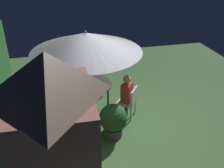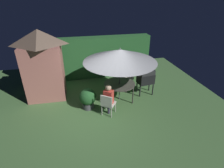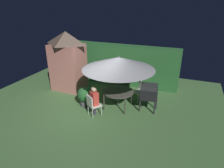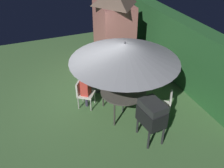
{
  "view_description": "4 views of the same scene",
  "coord_description": "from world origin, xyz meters",
  "px_view_note": "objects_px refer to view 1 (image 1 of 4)",
  "views": [
    {
      "loc": [
        -5.32,
        1.61,
        4.17
      ],
      "look_at": [
        0.13,
        0.32,
        1.16
      ],
      "focal_mm": 40.35,
      "sensor_mm": 36.0,
      "label": 1
    },
    {
      "loc": [
        -0.83,
        -5.81,
        4.32
      ],
      "look_at": [
        0.62,
        0.7,
        0.85
      ],
      "focal_mm": 28.94,
      "sensor_mm": 36.0,
      "label": 2
    },
    {
      "loc": [
        3.53,
        -6.29,
        4.32
      ],
      "look_at": [
        0.71,
        0.77,
        1.09
      ],
      "focal_mm": 31.21,
      "sensor_mm": 36.0,
      "label": 3
    },
    {
      "loc": [
        6.32,
        -1.66,
        4.93
      ],
      "look_at": [
        0.82,
        0.52,
        0.99
      ],
      "focal_mm": 39.73,
      "sensor_mm": 36.0,
      "label": 4
    }
  ],
  "objects_px": {
    "bbq_grill": "(76,65)",
    "potted_plant_by_shed": "(113,120)",
    "chair_near_shed": "(129,100)",
    "garden_shed": "(55,139)",
    "patio_table": "(88,86)",
    "patio_umbrella": "(86,42)",
    "person_in_red": "(127,91)",
    "chair_far_side": "(53,84)"
  },
  "relations": [
    {
      "from": "patio_table",
      "to": "patio_umbrella",
      "type": "xyz_separation_m",
      "value": [
        -0.0,
        -0.0,
        1.3
      ]
    },
    {
      "from": "potted_plant_by_shed",
      "to": "person_in_red",
      "type": "xyz_separation_m",
      "value": [
        0.75,
        -0.55,
        0.31
      ]
    },
    {
      "from": "bbq_grill",
      "to": "potted_plant_by_shed",
      "type": "bearing_deg",
      "value": -167.4
    },
    {
      "from": "bbq_grill",
      "to": "person_in_red",
      "type": "distance_m",
      "value": 2.27
    },
    {
      "from": "garden_shed",
      "to": "person_in_red",
      "type": "distance_m",
      "value": 3.16
    },
    {
      "from": "potted_plant_by_shed",
      "to": "person_in_red",
      "type": "height_order",
      "value": "person_in_red"
    },
    {
      "from": "patio_table",
      "to": "chair_far_side",
      "type": "distance_m",
      "value": 1.25
    },
    {
      "from": "patio_table",
      "to": "chair_far_side",
      "type": "relative_size",
      "value": 1.49
    },
    {
      "from": "garden_shed",
      "to": "chair_far_side",
      "type": "bearing_deg",
      "value": 0.65
    },
    {
      "from": "chair_far_side",
      "to": "potted_plant_by_shed",
      "type": "bearing_deg",
      "value": -147.09
    },
    {
      "from": "chair_near_shed",
      "to": "potted_plant_by_shed",
      "type": "xyz_separation_m",
      "value": [
        -0.7,
        0.62,
        -0.05
      ]
    },
    {
      "from": "patio_table",
      "to": "bbq_grill",
      "type": "xyz_separation_m",
      "value": [
        1.28,
        0.22,
        0.13
      ]
    },
    {
      "from": "bbq_grill",
      "to": "person_in_red",
      "type": "xyz_separation_m",
      "value": [
        -1.95,
        -1.16,
        -0.06
      ]
    },
    {
      "from": "bbq_grill",
      "to": "chair_near_shed",
      "type": "relative_size",
      "value": 1.33
    },
    {
      "from": "chair_far_side",
      "to": "person_in_red",
      "type": "height_order",
      "value": "person_in_red"
    },
    {
      "from": "patio_umbrella",
      "to": "chair_far_side",
      "type": "height_order",
      "value": "patio_umbrella"
    },
    {
      "from": "garden_shed",
      "to": "patio_table",
      "type": "height_order",
      "value": "garden_shed"
    },
    {
      "from": "garden_shed",
      "to": "potted_plant_by_shed",
      "type": "height_order",
      "value": "garden_shed"
    },
    {
      "from": "patio_umbrella",
      "to": "bbq_grill",
      "type": "relative_size",
      "value": 2.49
    },
    {
      "from": "patio_umbrella",
      "to": "chair_near_shed",
      "type": "relative_size",
      "value": 3.32
    },
    {
      "from": "chair_near_shed",
      "to": "potted_plant_by_shed",
      "type": "height_order",
      "value": "chair_near_shed"
    },
    {
      "from": "chair_far_side",
      "to": "bbq_grill",
      "type": "bearing_deg",
      "value": -54.82
    },
    {
      "from": "patio_umbrella",
      "to": "bbq_grill",
      "type": "xyz_separation_m",
      "value": [
        1.28,
        0.22,
        -1.18
      ]
    },
    {
      "from": "patio_umbrella",
      "to": "potted_plant_by_shed",
      "type": "relative_size",
      "value": 3.4
    },
    {
      "from": "patio_table",
      "to": "bbq_grill",
      "type": "relative_size",
      "value": 1.12
    },
    {
      "from": "patio_umbrella",
      "to": "person_in_red",
      "type": "xyz_separation_m",
      "value": [
        -0.67,
        -0.94,
        -1.24
      ]
    },
    {
      "from": "bbq_grill",
      "to": "person_in_red",
      "type": "relative_size",
      "value": 0.95
    },
    {
      "from": "bbq_grill",
      "to": "chair_near_shed",
      "type": "height_order",
      "value": "bbq_grill"
    },
    {
      "from": "garden_shed",
      "to": "chair_near_shed",
      "type": "distance_m",
      "value": 3.24
    },
    {
      "from": "patio_umbrella",
      "to": "bbq_grill",
      "type": "distance_m",
      "value": 1.75
    },
    {
      "from": "patio_umbrella",
      "to": "potted_plant_by_shed",
      "type": "distance_m",
      "value": 2.13
    },
    {
      "from": "chair_near_shed",
      "to": "chair_far_side",
      "type": "xyz_separation_m",
      "value": [
        1.45,
        2.01,
        0.0
      ]
    },
    {
      "from": "patio_table",
      "to": "potted_plant_by_shed",
      "type": "bearing_deg",
      "value": -164.7
    },
    {
      "from": "bbq_grill",
      "to": "chair_far_side",
      "type": "distance_m",
      "value": 1.01
    },
    {
      "from": "patio_table",
      "to": "person_in_red",
      "type": "distance_m",
      "value": 1.16
    },
    {
      "from": "chair_far_side",
      "to": "person_in_red",
      "type": "xyz_separation_m",
      "value": [
        -1.4,
        -1.94,
        0.26
      ]
    },
    {
      "from": "patio_table",
      "to": "patio_umbrella",
      "type": "distance_m",
      "value": 1.3
    },
    {
      "from": "patio_umbrella",
      "to": "bbq_grill",
      "type": "bearing_deg",
      "value": 9.54
    },
    {
      "from": "garden_shed",
      "to": "patio_table",
      "type": "relative_size",
      "value": 2.24
    },
    {
      "from": "garden_shed",
      "to": "bbq_grill",
      "type": "distance_m",
      "value": 4.49
    },
    {
      "from": "patio_umbrella",
      "to": "potted_plant_by_shed",
      "type": "bearing_deg",
      "value": -164.7
    },
    {
      "from": "chair_far_side",
      "to": "potted_plant_by_shed",
      "type": "xyz_separation_m",
      "value": [
        -2.15,
        -1.39,
        -0.05
      ]
    }
  ]
}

